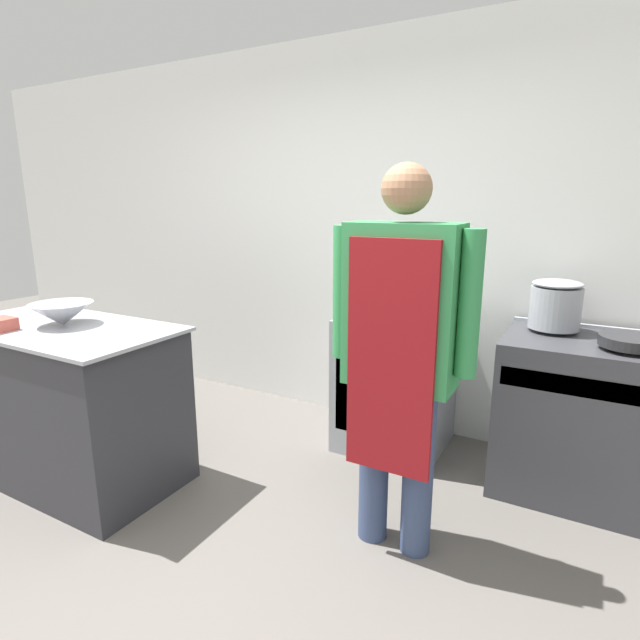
{
  "coord_description": "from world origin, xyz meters",
  "views": [
    {
      "loc": [
        1.42,
        -1.16,
        1.61
      ],
      "look_at": [
        0.13,
        1.17,
        0.97
      ],
      "focal_mm": 28.0,
      "sensor_mm": 36.0,
      "label": 1
    }
  ],
  "objects_px": {
    "saute_pan": "(629,341)",
    "person_cook": "(400,342)",
    "stove": "(580,417)",
    "stock_pot": "(556,304)",
    "mixing_bowl": "(62,314)",
    "fridge_unit": "(395,382)"
  },
  "relations": [
    {
      "from": "stove",
      "to": "mixing_bowl",
      "type": "height_order",
      "value": "mixing_bowl"
    },
    {
      "from": "stove",
      "to": "person_cook",
      "type": "bearing_deg",
      "value": -128.31
    },
    {
      "from": "stock_pot",
      "to": "fridge_unit",
      "type": "bearing_deg",
      "value": -174.89
    },
    {
      "from": "stove",
      "to": "mixing_bowl",
      "type": "bearing_deg",
      "value": -154.85
    },
    {
      "from": "fridge_unit",
      "to": "stock_pot",
      "type": "xyz_separation_m",
      "value": [
        0.9,
        0.08,
        0.6
      ]
    },
    {
      "from": "saute_pan",
      "to": "person_cook",
      "type": "bearing_deg",
      "value": -137.84
    },
    {
      "from": "stove",
      "to": "saute_pan",
      "type": "height_order",
      "value": "saute_pan"
    },
    {
      "from": "stove",
      "to": "mixing_bowl",
      "type": "xyz_separation_m",
      "value": [
        -2.62,
        -1.23,
        0.54
      ]
    },
    {
      "from": "person_cook",
      "to": "stock_pot",
      "type": "bearing_deg",
      "value": 62.49
    },
    {
      "from": "stock_pot",
      "to": "saute_pan",
      "type": "distance_m",
      "value": 0.44
    },
    {
      "from": "fridge_unit",
      "to": "mixing_bowl",
      "type": "xyz_separation_m",
      "value": [
        -1.53,
        -1.26,
        0.54
      ]
    },
    {
      "from": "person_cook",
      "to": "saute_pan",
      "type": "distance_m",
      "value": 1.21
    },
    {
      "from": "stock_pot",
      "to": "saute_pan",
      "type": "height_order",
      "value": "stock_pot"
    },
    {
      "from": "fridge_unit",
      "to": "stove",
      "type": "bearing_deg",
      "value": -1.66
    },
    {
      "from": "saute_pan",
      "to": "mixing_bowl",
      "type": "bearing_deg",
      "value": -158.12
    },
    {
      "from": "fridge_unit",
      "to": "mixing_bowl",
      "type": "distance_m",
      "value": 2.05
    },
    {
      "from": "mixing_bowl",
      "to": "saute_pan",
      "type": "bearing_deg",
      "value": 21.88
    },
    {
      "from": "stove",
      "to": "stock_pot",
      "type": "height_order",
      "value": "stock_pot"
    },
    {
      "from": "fridge_unit",
      "to": "mixing_bowl",
      "type": "bearing_deg",
      "value": -140.47
    },
    {
      "from": "mixing_bowl",
      "to": "fridge_unit",
      "type": "bearing_deg",
      "value": 39.53
    },
    {
      "from": "mixing_bowl",
      "to": "saute_pan",
      "type": "xyz_separation_m",
      "value": [
        2.79,
        1.12,
        -0.05
      ]
    },
    {
      "from": "fridge_unit",
      "to": "person_cook",
      "type": "relative_size",
      "value": 0.5
    }
  ]
}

